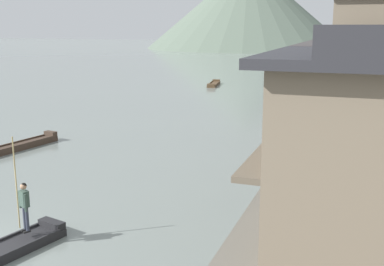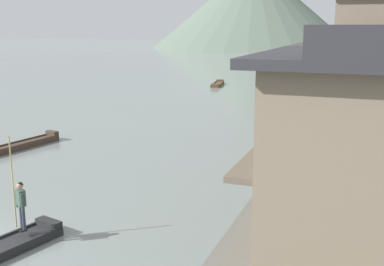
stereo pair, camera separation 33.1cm
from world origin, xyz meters
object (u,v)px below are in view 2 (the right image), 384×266
boat_moored_far (281,88)px  house_waterfront_tall (365,87)px  boat_moored_nearest (16,147)px  house_waterfront_nearest (376,148)px  house_waterfront_second (376,107)px  boat_moored_third (218,84)px  boatman_person (20,200)px  boat_moored_second (324,80)px  house_waterfront_narrow (383,55)px  house_waterfront_far (377,50)px

boat_moored_far → house_waterfront_tall: (8.96, -26.09, 3.58)m
boat_moored_nearest → house_waterfront_nearest: house_waterfront_nearest is taller
boat_moored_far → house_waterfront_tall: size_ratio=0.53×
house_waterfront_second → boat_moored_third: bearing=117.3°
boat_moored_nearest → house_waterfront_tall: size_ratio=0.94×
house_waterfront_tall → boatman_person: bearing=-123.6°
boat_moored_nearest → boat_moored_third: (1.66, 31.77, -0.03)m
boat_moored_second → house_waterfront_narrow: (6.16, -28.40, 4.84)m
boat_moored_nearest → house_waterfront_second: (18.60, -1.11, 3.53)m
boat_moored_second → house_waterfront_nearest: 48.29m
house_waterfront_second → house_waterfront_tall: bearing=95.0°
boatman_person → boat_moored_second: 49.62m
boat_moored_far → house_waterfront_far: (9.38, -13.87, 4.87)m
boatman_person → boat_moored_nearest: bearing=131.4°
boat_moored_third → house_waterfront_nearest: size_ratio=0.74×
house_waterfront_second → house_waterfront_far: size_ratio=0.77×
house_waterfront_nearest → boat_moored_second: bearing=97.1°
boat_moored_nearest → house_waterfront_nearest: size_ratio=0.90×
boatman_person → boat_moored_nearest: boatman_person is taller
boatman_person → house_waterfront_far: size_ratio=0.35×
boat_moored_third → boat_moored_far: boat_moored_third is taller
boat_moored_far → house_waterfront_narrow: 22.46m
house_waterfront_tall → boat_moored_second: bearing=98.8°
house_waterfront_tall → house_waterfront_second: bearing=-85.0°
boat_moored_second → boat_moored_far: 9.46m
boat_moored_second → house_waterfront_nearest: bearing=-82.9°
boat_moored_third → house_waterfront_tall: 31.53m
house_waterfront_nearest → house_waterfront_second: (-0.02, 6.76, -0.00)m
boatman_person → boat_moored_third: (-6.71, 41.26, -1.32)m
boatman_person → house_waterfront_second: bearing=39.3°
boat_moored_third → house_waterfront_tall: house_waterfront_tall is taller
boat_moored_nearest → boat_moored_far: size_ratio=1.79×
house_waterfront_tall → house_waterfront_far: (0.42, 12.22, 1.29)m
house_waterfront_nearest → house_waterfront_far: 25.19m
boat_moored_third → house_waterfront_second: size_ratio=0.70×
boat_moored_third → boat_moored_far: (7.44, -0.60, -0.01)m
boat_moored_second → house_waterfront_far: house_waterfront_far is taller
boat_moored_nearest → house_waterfront_second: 18.96m
boat_moored_second → boatman_person: bearing=-95.0°
boatman_person → house_waterfront_narrow: size_ratio=0.35×
boat_moored_nearest → house_waterfront_far: house_waterfront_far is taller
boat_moored_third → boat_moored_far: 7.46m
boat_moored_nearest → boat_moored_far: (9.09, 31.16, -0.04)m
house_waterfront_nearest → house_waterfront_narrow: house_waterfront_narrow is taller
house_waterfront_second → house_waterfront_narrow: (0.25, 12.63, 1.31)m
boatman_person → house_waterfront_tall: size_ratio=0.50×
house_waterfront_second → boatman_person: bearing=-140.7°
boatman_person → house_waterfront_tall: (9.69, 14.56, 2.25)m
boat_moored_far → house_waterfront_nearest: size_ratio=0.50×
house_waterfront_second → house_waterfront_far: 18.45m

